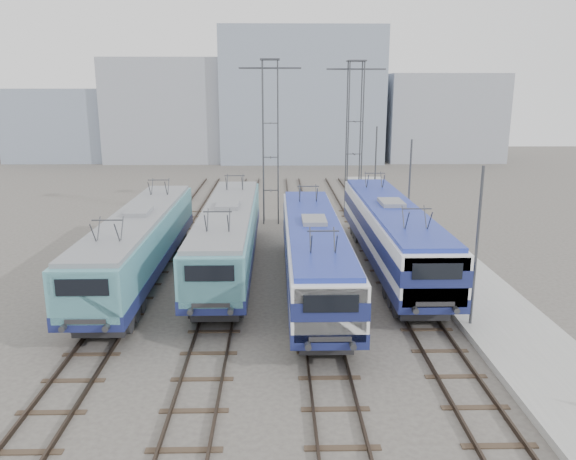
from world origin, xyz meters
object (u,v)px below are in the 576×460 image
at_px(locomotive_center_right, 314,249).
at_px(catenary_tower_west, 270,135).
at_px(mast_mid, 409,196).
at_px(catenary_tower_east, 354,133).
at_px(mast_front, 476,251).
at_px(locomotive_far_right, 391,230).
at_px(locomotive_far_left, 139,241).
at_px(locomotive_center_left, 228,233).
at_px(mast_rear, 375,169).

distance_m(locomotive_center_right, catenary_tower_west, 16.12).
height_order(locomotive_center_right, mast_mid, mast_mid).
relative_size(catenary_tower_west, catenary_tower_east, 1.00).
bearing_deg(mast_front, locomotive_far_right, 102.89).
distance_m(locomotive_center_right, mast_front, 7.97).
height_order(locomotive_far_left, catenary_tower_west, catenary_tower_west).
distance_m(locomotive_center_right, catenary_tower_east, 18.39).
bearing_deg(catenary_tower_east, locomotive_center_left, -121.94).
xyz_separation_m(locomotive_center_right, mast_mid, (6.35, 7.35, 1.25)).
bearing_deg(locomotive_far_left, mast_mid, 19.95).
relative_size(locomotive_far_right, mast_rear, 2.64).
xyz_separation_m(mast_front, mast_rear, (0.00, 24.00, 0.00)).
height_order(locomotive_center_right, catenary_tower_east, catenary_tower_east).
bearing_deg(mast_mid, mast_front, -90.00).
distance_m(locomotive_far_left, catenary_tower_east, 20.91).
bearing_deg(mast_mid, mast_rear, 90.00).
distance_m(locomotive_center_right, locomotive_far_right, 5.66).
distance_m(locomotive_far_right, catenary_tower_east, 14.57).
bearing_deg(catenary_tower_east, locomotive_center_right, -103.76).
bearing_deg(locomotive_center_right, locomotive_center_left, 143.61).
distance_m(catenary_tower_west, mast_mid, 12.16).
xyz_separation_m(locomotive_far_right, mast_rear, (1.85, 15.92, 1.15)).
bearing_deg(locomotive_far_left, mast_rear, 48.86).
bearing_deg(locomotive_far_left, catenary_tower_west, 63.55).
height_order(locomotive_far_left, mast_front, mast_front).
height_order(locomotive_center_right, mast_rear, mast_rear).
distance_m(locomotive_far_left, mast_front, 16.69).
height_order(locomotive_center_left, mast_front, mast_front).
xyz_separation_m(catenary_tower_east, mast_mid, (2.10, -10.00, -3.14)).
height_order(locomotive_far_right, mast_mid, mast_mid).
height_order(catenary_tower_west, mast_front, catenary_tower_west).
height_order(catenary_tower_east, mast_front, catenary_tower_east).
xyz_separation_m(locomotive_far_left, mast_front, (15.35, -6.43, 1.26)).
bearing_deg(locomotive_far_left, locomotive_far_right, 6.98).
xyz_separation_m(locomotive_far_left, mast_rear, (15.35, 17.57, 1.26)).
xyz_separation_m(catenary_tower_west, mast_rear, (8.60, 4.00, -3.14)).
bearing_deg(mast_front, locomotive_center_right, 143.79).
relative_size(locomotive_far_left, catenary_tower_east, 1.50).
bearing_deg(mast_mid, catenary_tower_east, 101.86).
relative_size(catenary_tower_west, mast_mid, 1.71).
height_order(catenary_tower_west, mast_rear, catenary_tower_west).
bearing_deg(catenary_tower_east, locomotive_far_right, -88.97).
bearing_deg(locomotive_far_right, locomotive_center_left, -179.27).
height_order(mast_mid, mast_rear, same).
distance_m(mast_front, mast_mid, 12.00).
xyz_separation_m(locomotive_far_right, catenary_tower_east, (-0.25, 13.92, 4.29)).
bearing_deg(locomotive_center_right, mast_rear, 71.83).
bearing_deg(locomotive_far_right, mast_front, -77.11).
distance_m(catenary_tower_west, catenary_tower_east, 6.80).
height_order(locomotive_center_right, catenary_tower_west, catenary_tower_west).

